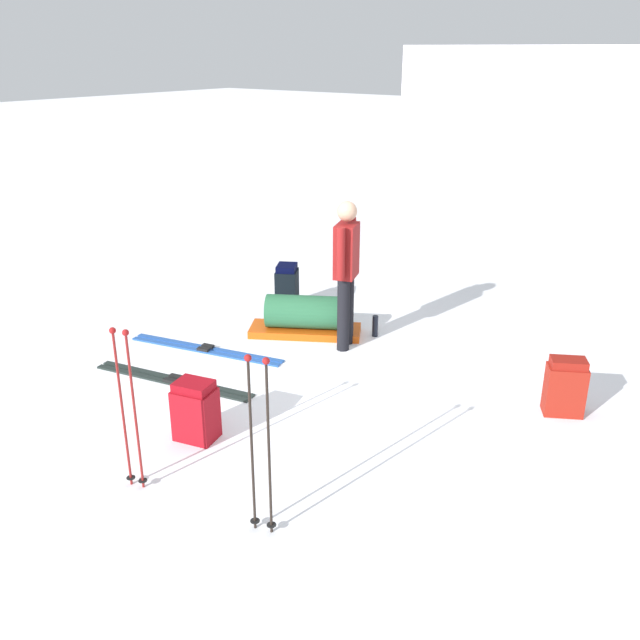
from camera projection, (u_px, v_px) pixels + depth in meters
ground_plane at (320, 382)px, 7.00m from camera, size 80.00×80.00×0.00m
distant_snow_ridge at (637, 89)px, 27.33m from camera, size 18.95×7.57×3.35m
skier_standing at (346, 268)px, 7.51m from camera, size 0.32×0.54×1.70m
ski_pair_near at (173, 380)px, 7.02m from camera, size 1.86×0.57×0.05m
ski_pair_far at (206, 349)px, 7.74m from camera, size 1.91×0.63×0.05m
backpack_large_dark at (196, 411)px, 5.91m from camera, size 0.41×0.35×0.56m
backpack_bright at (565, 387)px, 6.31m from camera, size 0.42×0.37×0.57m
backpack_small_spare at (287, 288)px, 8.84m from camera, size 0.39×0.41×0.62m
ski_poles_planted_near at (128, 402)px, 5.07m from camera, size 0.18×0.10×1.35m
ski_poles_planted_far at (260, 438)px, 4.58m from camera, size 0.19×0.11×1.38m
gear_sled at (305, 317)px, 8.10m from camera, size 1.37×1.07×0.49m
thermos_bottle at (375, 326)px, 8.09m from camera, size 0.07×0.07×0.26m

